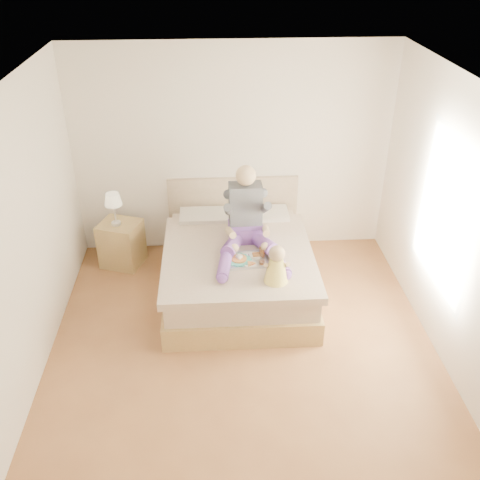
{
  "coord_description": "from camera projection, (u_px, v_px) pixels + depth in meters",
  "views": [
    {
      "loc": [
        -0.28,
        -4.24,
        3.83
      ],
      "look_at": [
        0.02,
        0.88,
        0.77
      ],
      "focal_mm": 40.0,
      "sensor_mm": 36.0,
      "label": 1
    }
  ],
  "objects": [
    {
      "name": "tray",
      "position": [
        247.0,
        258.0,
        5.89
      ],
      "size": [
        0.47,
        0.38,
        0.13
      ],
      "rotation": [
        0.0,
        0.0,
        0.1
      ],
      "color": "silver",
      "rests_on": "bed"
    },
    {
      "name": "baby",
      "position": [
        276.0,
        267.0,
        5.5
      ],
      "size": [
        0.28,
        0.37,
        0.42
      ],
      "rotation": [
        0.0,
        0.0,
        -0.0
      ],
      "color": "#FFE650",
      "rests_on": "bed"
    },
    {
      "name": "bed",
      "position": [
        237.0,
        264.0,
        6.37
      ],
      "size": [
        1.7,
        2.18,
        1.0
      ],
      "color": "olive",
      "rests_on": "ground"
    },
    {
      "name": "lamp",
      "position": [
        113.0,
        201.0,
        6.48
      ],
      "size": [
        0.21,
        0.21,
        0.43
      ],
      "color": "silver",
      "rests_on": "nightstand"
    },
    {
      "name": "nightstand",
      "position": [
        122.0,
        244.0,
        6.83
      ],
      "size": [
        0.6,
        0.57,
        0.59
      ],
      "rotation": [
        0.0,
        0.0,
        -0.34
      ],
      "color": "olive",
      "rests_on": "ground"
    },
    {
      "name": "adult",
      "position": [
        247.0,
        224.0,
        6.06
      ],
      "size": [
        0.8,
        1.13,
        0.94
      ],
      "rotation": [
        0.0,
        0.0,
        0.03
      ],
      "color": "#643A93",
      "rests_on": "bed"
    },
    {
      "name": "room",
      "position": [
        252.0,
        219.0,
        4.85
      ],
      "size": [
        4.02,
        4.22,
        2.71
      ],
      "color": "brown",
      "rests_on": "ground"
    }
  ]
}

